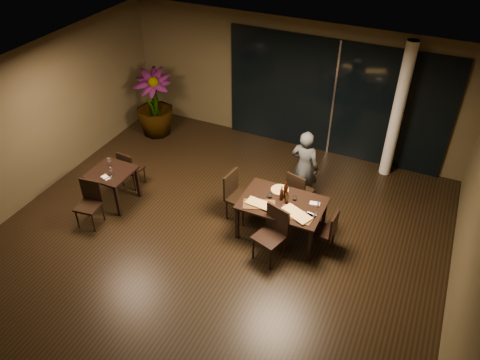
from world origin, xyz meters
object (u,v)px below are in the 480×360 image
object	(u,v)px
chair_main_left	(236,193)
diner	(304,167)
chair_side_far	(129,167)
chair_main_near	(273,231)
potted_plant	(154,103)
bottle_a	(282,193)
chair_main_right	(328,229)
bottle_b	(287,197)
side_table	(112,176)
chair_main_far	(298,190)
bottle_c	(286,190)
main_table	(282,206)
chair_side_near	(90,200)

from	to	relation	value
chair_main_left	diner	world-z (taller)	diner
chair_main_left	chair_side_far	xyz separation A→B (m)	(-2.43, -0.06, -0.07)
chair_main_near	potted_plant	world-z (taller)	potted_plant
bottle_a	potted_plant	bearing A→B (deg)	152.70
chair_main_near	chair_side_far	world-z (taller)	chair_main_near
chair_side_far	chair_main_left	bearing A→B (deg)	-173.19
chair_main_left	chair_main_right	size ratio (longest dim) A/B	1.17
chair_main_near	bottle_b	world-z (taller)	bottle_b
side_table	diner	xyz separation A→B (m)	(3.41, 1.70, 0.16)
chair_main_far	bottle_a	xyz separation A→B (m)	(-0.10, -0.70, 0.39)
bottle_a	bottle_c	xyz separation A→B (m)	(0.05, 0.09, 0.03)
main_table	diner	xyz separation A→B (m)	(0.01, 1.20, 0.11)
bottle_a	chair_side_near	bearing A→B (deg)	-159.62
potted_plant	bottle_c	distance (m)	4.61
chair_main_near	chair_side_near	xyz separation A→B (m)	(-3.48, -0.59, -0.06)
bottle_b	chair_main_near	bearing A→B (deg)	-91.23
chair_main_right	bottle_c	world-z (taller)	bottle_c
diner	potted_plant	bearing A→B (deg)	-9.19
main_table	chair_main_left	size ratio (longest dim) A/B	1.52
potted_plant	chair_main_right	bearing A→B (deg)	-23.80
chair_main_right	bottle_a	size ratio (longest dim) A/B	2.90
chair_main_far	potted_plant	size ratio (longest dim) A/B	0.55
main_table	chair_side_near	bearing A→B (deg)	-160.84
potted_plant	bottle_a	xyz separation A→B (m)	(4.10, -2.11, 0.07)
side_table	potted_plant	bearing A→B (deg)	105.51
chair_side_near	bottle_a	xyz separation A→B (m)	(3.37, 1.25, 0.38)
side_table	bottle_b	xyz separation A→B (m)	(3.47, 0.51, 0.27)
chair_main_left	chair_side_near	size ratio (longest dim) A/B	1.08
potted_plant	chair_main_near	bearing A→B (deg)	-33.41
potted_plant	bottle_b	size ratio (longest dim) A/B	5.75
chair_main_far	chair_side_near	distance (m)	3.98
chair_main_near	bottle_c	xyz separation A→B (m)	(-0.06, 0.74, 0.36)
diner	bottle_c	world-z (taller)	diner
potted_plant	chair_main_left	bearing A→B (deg)	-32.97
bottle_b	bottle_a	bearing A→B (deg)	154.07
chair_main_left	chair_side_near	bearing A→B (deg)	126.28
side_table	chair_main_far	xyz separation A→B (m)	(3.45, 1.27, -0.11)
chair_side_near	chair_main_far	bearing A→B (deg)	21.62
chair_main_left	diner	size ratio (longest dim) A/B	0.63
chair_main_far	chair_side_near	world-z (taller)	chair_side_near
chair_main_far	potted_plant	xyz separation A→B (m)	(-4.20, 1.41, 0.32)
chair_main_right	bottle_b	xyz separation A→B (m)	(-0.81, 0.05, 0.43)
bottle_a	bottle_b	xyz separation A→B (m)	(0.12, -0.06, -0.00)
chair_side_far	diner	bearing A→B (deg)	-156.38
chair_main_far	chair_side_near	size ratio (longest dim) A/B	1.00
chair_side_near	diner	size ratio (longest dim) A/B	0.58
chair_main_right	potted_plant	distance (m)	5.50
chair_main_right	potted_plant	xyz separation A→B (m)	(-5.02, 2.22, 0.36)
chair_side_near	chair_main_right	bearing A→B (deg)	7.20
chair_main_near	potted_plant	bearing A→B (deg)	164.08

